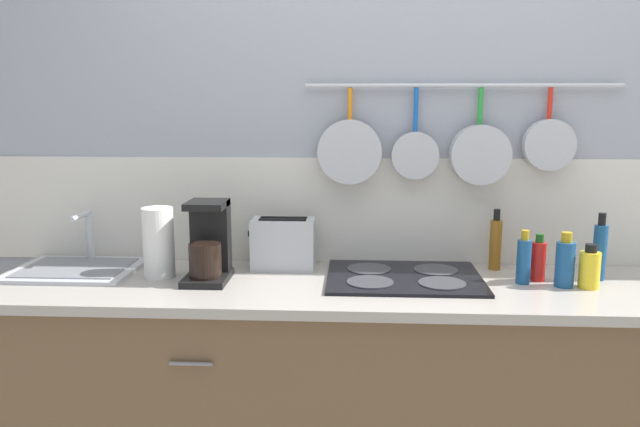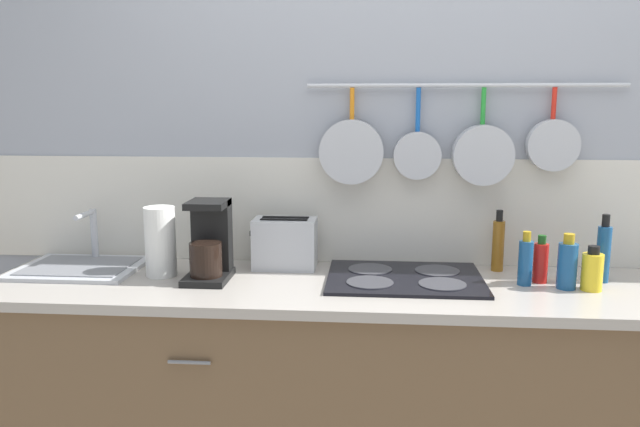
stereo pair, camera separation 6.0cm
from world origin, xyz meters
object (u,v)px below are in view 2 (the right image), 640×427
at_px(bottle_sesame_oil, 603,252).
at_px(bottle_dish_soap, 567,265).
at_px(toaster, 285,243).
at_px(bottle_vinegar, 498,244).
at_px(bottle_hot_sauce, 592,271).
at_px(bottle_olive_oil, 541,262).
at_px(coffee_maker, 210,245).
at_px(bottle_cooking_wine, 525,262).
at_px(paper_towel_roll, 160,242).

bearing_deg(bottle_sesame_oil, bottle_dish_soap, -147.71).
bearing_deg(toaster, bottle_dish_soap, -10.67).
height_order(bottle_vinegar, bottle_hot_sauce, bottle_vinegar).
relative_size(bottle_olive_oil, bottle_dish_soap, 0.89).
relative_size(bottle_vinegar, bottle_olive_oil, 1.37).
height_order(bottle_vinegar, bottle_dish_soap, bottle_vinegar).
distance_m(coffee_maker, bottle_hot_sauce, 1.35).
xyz_separation_m(bottle_olive_oil, bottle_sesame_oil, (0.22, 0.03, 0.03)).
bearing_deg(bottle_vinegar, bottle_dish_soap, -48.45).
bearing_deg(bottle_hot_sauce, coffee_maker, 178.41).
bearing_deg(toaster, bottle_cooking_wine, -10.24).
distance_m(toaster, bottle_hot_sauce, 1.11).
distance_m(toaster, bottle_dish_soap, 1.03).
relative_size(coffee_maker, bottle_sesame_oil, 1.17).
distance_m(bottle_vinegar, bottle_dish_soap, 0.29).
relative_size(toaster, bottle_vinegar, 1.09).
bearing_deg(bottle_dish_soap, toaster, 169.33).
bearing_deg(bottle_sesame_oil, toaster, 175.38).
distance_m(paper_towel_roll, bottle_cooking_wine, 1.33).
bearing_deg(bottle_vinegar, bottle_olive_oil, -50.33).
height_order(bottle_cooking_wine, bottle_hot_sauce, bottle_cooking_wine).
bearing_deg(bottle_vinegar, bottle_sesame_oil, -19.38).
height_order(bottle_olive_oil, bottle_dish_soap, bottle_dish_soap).
relative_size(paper_towel_roll, coffee_maker, 0.90).
xyz_separation_m(bottle_vinegar, bottle_hot_sauce, (0.27, -0.23, -0.04)).
distance_m(bottle_vinegar, bottle_hot_sauce, 0.36).
bearing_deg(toaster, bottle_sesame_oil, -4.62).
bearing_deg(bottle_hot_sauce, paper_towel_roll, 177.94).
xyz_separation_m(bottle_dish_soap, bottle_sesame_oil, (0.15, 0.10, 0.02)).
xyz_separation_m(toaster, bottle_sesame_oil, (1.17, -0.09, 0.01)).
distance_m(bottle_vinegar, bottle_olive_oil, 0.19).
bearing_deg(bottle_hot_sauce, bottle_olive_oil, 151.46).
height_order(toaster, bottle_sesame_oil, bottle_sesame_oil).
height_order(bottle_cooking_wine, bottle_sesame_oil, bottle_sesame_oil).
relative_size(bottle_cooking_wine, bottle_hot_sauce, 1.24).
bearing_deg(bottle_sesame_oil, paper_towel_roll, -178.11).
bearing_deg(bottle_dish_soap, bottle_cooking_wine, 166.55).
distance_m(coffee_maker, bottle_olive_oil, 1.20).
distance_m(paper_towel_roll, bottle_dish_soap, 1.46).
height_order(toaster, bottle_hot_sauce, toaster).
height_order(coffee_maker, bottle_olive_oil, coffee_maker).
xyz_separation_m(paper_towel_roll, bottle_olive_oil, (1.39, 0.03, -0.05)).
distance_m(coffee_maker, bottle_vinegar, 1.09).
distance_m(toaster, bottle_olive_oil, 0.95).
bearing_deg(toaster, bottle_vinegar, 1.94).
xyz_separation_m(toaster, bottle_vinegar, (0.82, 0.03, 0.01)).
height_order(paper_towel_roll, bottle_cooking_wine, paper_towel_roll).
bearing_deg(bottle_cooking_wine, coffee_maker, -179.67).
relative_size(coffee_maker, toaster, 1.12).
distance_m(bottle_vinegar, bottle_cooking_wine, 0.20).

